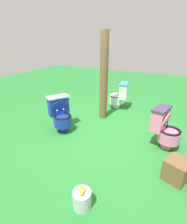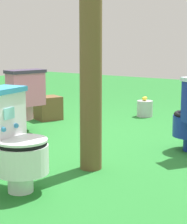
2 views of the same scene
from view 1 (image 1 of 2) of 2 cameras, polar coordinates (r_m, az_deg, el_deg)
ground at (r=3.61m, az=6.16°, el=-6.69°), size 14.00×14.00×0.00m
toilet_pink at (r=3.22m, az=22.85°, el=-4.94°), size 0.50×0.57×0.73m
toilet_blue at (r=3.58m, az=-10.96°, el=-0.51°), size 0.60×0.63×0.73m
toilet_white at (r=4.71m, az=8.70°, el=5.51°), size 0.48×0.55×0.73m
wooden_post at (r=3.94m, az=3.52°, el=11.50°), size 0.18×0.18×1.98m
small_crate at (r=2.71m, az=26.17°, el=-17.05°), size 0.40×0.38×0.31m
lemon_bucket at (r=2.19m, az=-3.87°, el=-27.03°), size 0.22×0.22×0.28m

